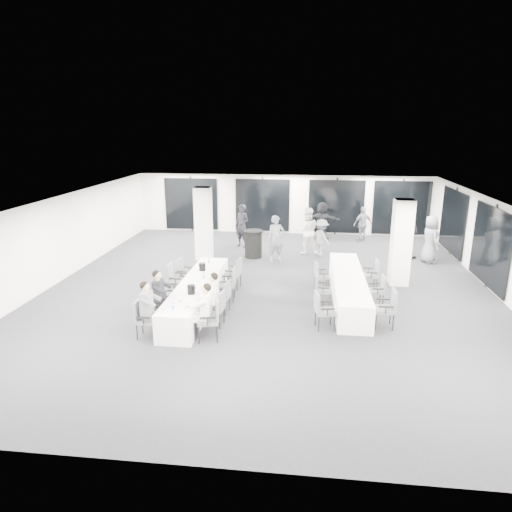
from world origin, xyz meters
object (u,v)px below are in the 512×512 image
Objects in this scene: chair_main_left_second at (156,304)px; chair_side_right_mid at (379,288)px; standing_guest_d at (363,222)px; chair_main_left_fourth at (175,278)px; chair_main_right_far at (235,271)px; chair_main_left_near at (143,316)px; standing_guest_a at (276,236)px; chair_main_right_near at (211,316)px; cocktail_table at (253,244)px; chair_main_right_mid at (223,295)px; chair_main_right_fourth at (230,282)px; chair_side_left_far at (320,274)px; standing_guest_b at (307,228)px; standing_guest_c at (321,236)px; chair_side_left_mid at (321,287)px; chair_side_right_far at (373,273)px; chair_side_right_near at (388,306)px; banquet_table_side at (348,287)px; chair_main_left_far at (183,271)px; standing_guest_f at (322,218)px; chair_side_left_near at (322,308)px; banquet_table_main at (197,294)px; chair_main_right_second at (217,306)px; standing_guest_h at (407,230)px; standing_guest_g at (242,223)px; chair_main_left_mid at (165,290)px; ice_bucket_near at (191,290)px; standing_guest_e at (431,236)px; ice_bucket_far at (202,267)px.

chair_main_left_second is 0.98× the size of chair_side_right_mid.
standing_guest_d reaches higher than chair_side_right_mid.
chair_main_left_fourth reaches higher than chair_main_right_far.
standing_guest_a is (2.73, 6.96, 0.46)m from chair_main_left_near.
cocktail_table is at bearing -14.83° from chair_main_right_near.
chair_main_right_fourth is at bearing 8.69° from chair_main_right_mid.
standing_guest_b is (-0.46, 4.17, 0.57)m from chair_side_left_far.
standing_guest_c is at bearing 157.59° from chair_main_left_second.
chair_side_left_mid is 0.52× the size of standing_guest_c.
chair_side_right_near is at bearing 176.97° from chair_side_right_far.
banquet_table_side is 5.81× the size of chair_main_left_second.
standing_guest_f is at bearing 159.92° from chair_main_left_far.
standing_guest_a is (1.07, 3.22, 0.44)m from chair_main_right_far.
chair_side_left_near is 9.77m from standing_guest_f.
banquet_table_main is 1.46m from chair_main_right_second.
chair_main_right_fourth is 4.58m from chair_side_right_near.
chair_side_left_far is at bearing 104.24° from standing_guest_f.
chair_main_right_mid is (1.66, 1.72, -0.02)m from chair_main_left_near.
standing_guest_g is at bearing 30.66° from standing_guest_h.
chair_side_right_near reaches higher than chair_main_right_second.
standing_guest_b is 3.45m from standing_guest_d.
chair_main_left_mid reaches higher than chair_side_right_far.
ice_bucket_near reaches higher than chair_main_left_far.
chair_main_right_near is at bearing 121.38° from standing_guest_e.
standing_guest_e reaches higher than chair_main_right_far.
standing_guest_h is at bearing 142.98° from chair_side_left_near.
cocktail_table is 1.15× the size of chair_side_right_far.
ice_bucket_far is (-0.92, 0.44, 0.30)m from chair_main_right_fourth.
chair_side_left_mid is 1.02× the size of chair_side_left_far.
chair_side_right_near is (1.66, -2.73, 0.08)m from chair_side_left_far.
chair_main_left_second is 6.02m from chair_side_right_near.
standing_guest_e reaches higher than chair_side_right_far.
ice_bucket_far is at bearing -134.28° from standing_guest_a.
chair_side_left_far is at bearing 113.88° from standing_guest_e.
chair_main_right_far is 1.01× the size of chair_side_left_near.
chair_main_left_mid is 1.11× the size of chair_main_right_second.
chair_side_right_near is at bearing 21.91° from chair_side_left_far.
cocktail_table reaches higher than chair_main_right_second.
standing_guest_d is (1.90, 2.77, 0.03)m from standing_guest_c.
chair_side_left_near is at bearing 131.37° from standing_guest_e.
standing_guest_d reaches higher than banquet_table_side.
chair_main_right_second is 7.48m from standing_guest_c.
chair_main_right_second is at bearing -91.32° from cocktail_table.
banquet_table_main and banquet_table_side have the same top height.
standing_guest_d is (4.72, 8.83, 0.36)m from chair_main_right_mid.
chair_side_right_mid is (6.02, 1.07, -0.09)m from chair_main_left_mid.
chair_side_right_near is at bearing -55.40° from cocktail_table.
standing_guest_e reaches higher than standing_guest_d.
chair_main_left_fourth is 1.04× the size of chair_main_right_far.
standing_guest_a reaches higher than banquet_table_side.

